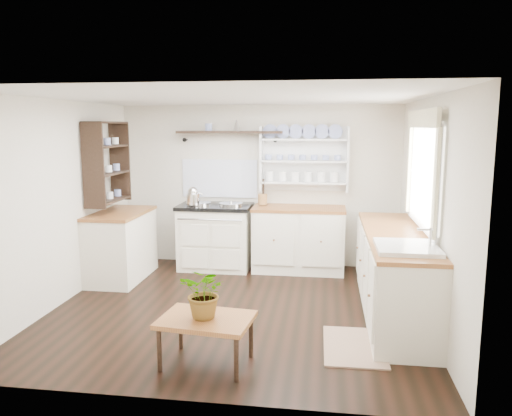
% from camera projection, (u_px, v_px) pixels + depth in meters
% --- Properties ---
extents(floor, '(4.00, 3.80, 0.01)m').
position_uv_depth(floor, '(236.00, 309.00, 5.54)').
color(floor, black).
rests_on(floor, ground).
extents(wall_back, '(4.00, 0.02, 2.30)m').
position_uv_depth(wall_back, '(259.00, 186.00, 7.21)').
color(wall_back, beige).
rests_on(wall_back, ground).
extents(wall_right, '(0.02, 3.80, 2.30)m').
position_uv_depth(wall_right, '(428.00, 211.00, 5.08)').
color(wall_right, beige).
rests_on(wall_right, ground).
extents(wall_left, '(0.02, 3.80, 2.30)m').
position_uv_depth(wall_left, '(61.00, 203.00, 5.63)').
color(wall_left, beige).
rests_on(wall_left, ground).
extents(ceiling, '(4.00, 3.80, 0.01)m').
position_uv_depth(ceiling, '(235.00, 97.00, 5.16)').
color(ceiling, white).
rests_on(ceiling, wall_back).
extents(window, '(0.08, 1.55, 1.22)m').
position_uv_depth(window, '(423.00, 169.00, 5.16)').
color(window, white).
rests_on(window, wall_right).
extents(aga_cooker, '(1.02, 0.71, 0.94)m').
position_uv_depth(aga_cooker, '(216.00, 236.00, 7.08)').
color(aga_cooker, white).
rests_on(aga_cooker, floor).
extents(back_cabinets, '(1.27, 0.63, 0.90)m').
position_uv_depth(back_cabinets, '(299.00, 238.00, 6.95)').
color(back_cabinets, white).
rests_on(back_cabinets, floor).
extents(right_cabinets, '(0.62, 2.43, 0.90)m').
position_uv_depth(right_cabinets, '(394.00, 272.00, 5.33)').
color(right_cabinets, white).
rests_on(right_cabinets, floor).
extents(belfast_sink, '(0.55, 0.60, 0.45)m').
position_uv_depth(belfast_sink, '(406.00, 260.00, 4.54)').
color(belfast_sink, white).
rests_on(belfast_sink, right_cabinets).
extents(left_cabinets, '(0.62, 1.13, 0.90)m').
position_uv_depth(left_cabinets, '(121.00, 245.00, 6.58)').
color(left_cabinets, white).
rests_on(left_cabinets, floor).
extents(plate_rack, '(1.20, 0.22, 0.90)m').
position_uv_depth(plate_rack, '(304.00, 158.00, 7.02)').
color(plate_rack, white).
rests_on(plate_rack, wall_back).
extents(high_shelf, '(1.50, 0.29, 0.16)m').
position_uv_depth(high_shelf, '(230.00, 133.00, 7.02)').
color(high_shelf, black).
rests_on(high_shelf, wall_back).
extents(left_shelving, '(0.28, 0.80, 1.05)m').
position_uv_depth(left_shelving, '(107.00, 162.00, 6.42)').
color(left_shelving, black).
rests_on(left_shelving, wall_left).
extents(kettle, '(0.20, 0.20, 0.24)m').
position_uv_depth(kettle, '(193.00, 196.00, 6.90)').
color(kettle, silver).
rests_on(kettle, aga_cooker).
extents(utensil_crock, '(0.13, 0.13, 0.15)m').
position_uv_depth(utensil_crock, '(263.00, 199.00, 7.01)').
color(utensil_crock, '#9F6D3A').
rests_on(utensil_crock, back_cabinets).
extents(center_table, '(0.82, 0.63, 0.41)m').
position_uv_depth(center_table, '(206.00, 323.00, 4.20)').
color(center_table, brown).
rests_on(center_table, floor).
extents(potted_plant, '(0.47, 0.44, 0.44)m').
position_uv_depth(potted_plant, '(206.00, 292.00, 4.16)').
color(potted_plant, '#3F7233').
rests_on(potted_plant, center_table).
extents(floor_rug, '(0.56, 0.86, 0.02)m').
position_uv_depth(floor_rug, '(354.00, 346.00, 4.58)').
color(floor_rug, '#84634C').
rests_on(floor_rug, floor).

